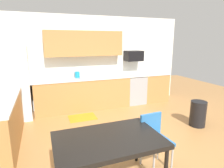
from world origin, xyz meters
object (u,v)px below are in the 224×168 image
trash_bin (198,114)px  kettle (77,75)px  oven_range (134,89)px  microwave (134,56)px  dining_table (108,142)px  chair_near_table (154,136)px  refrigerator (14,84)px

trash_bin → kettle: 3.31m
oven_range → microwave: (0.00, 0.10, 1.06)m
microwave → trash_bin: size_ratio=0.90×
dining_table → kettle: (0.21, 3.22, 0.34)m
chair_near_table → kettle: size_ratio=4.25×
microwave → dining_table: size_ratio=0.39×
dining_table → chair_near_table: 0.87m
microwave → dining_table: 3.93m
dining_table → chair_near_table: chair_near_table is taller
dining_table → chair_near_table: bearing=12.5°
microwave → trash_bin: (0.61, -2.18, -1.21)m
chair_near_table → trash_bin: size_ratio=1.42×
oven_range → chair_near_table: 3.21m
microwave → trash_bin: microwave is taller
microwave → chair_near_table: 3.46m
microwave → kettle: 1.88m
refrigerator → oven_range: 3.48m
refrigerator → trash_bin: 4.56m
dining_table → kettle: bearing=86.3°
refrigerator → trash_bin: (4.05, -2.00, -0.63)m
refrigerator → dining_table: bearing=-65.3°
kettle → dining_table: bearing=-93.7°
dining_table → kettle: 3.25m
microwave → refrigerator: bearing=-177.0°
microwave → dining_table: (-2.02, -3.27, -0.83)m
trash_bin → kettle: kettle is taller
dining_table → refrigerator: bearing=114.7°
refrigerator → microwave: bearing=3.0°
chair_near_table → oven_range: bearing=68.3°
refrigerator → chair_near_table: size_ratio=2.18×
oven_range → chair_near_table: oven_range is taller
trash_bin → dining_table: bearing=-157.5°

